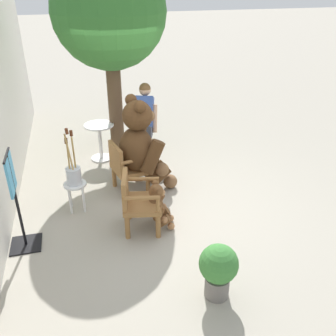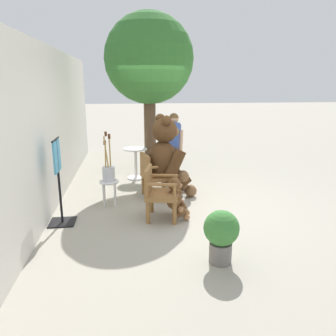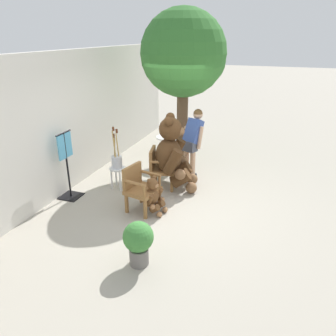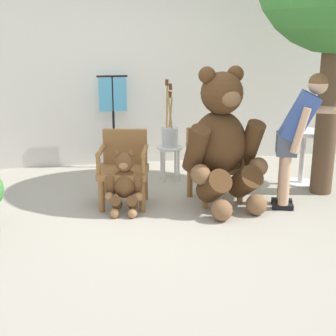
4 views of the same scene
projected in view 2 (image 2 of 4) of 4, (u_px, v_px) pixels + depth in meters
name	position (u px, v px, depth m)	size (l,w,h in m)	color
ground_plane	(186.00, 205.00, 6.01)	(60.00, 60.00, 0.00)	#A8A091
back_wall	(43.00, 131.00, 5.37)	(10.00, 0.16, 2.80)	beige
wooden_chair_left	(159.00, 191.00, 5.31)	(0.65, 0.62, 0.86)	olive
wooden_chair_right	(154.00, 174.00, 6.34)	(0.66, 0.63, 0.86)	olive
teddy_bear_large	(167.00, 157.00, 6.32)	(1.00, 1.00, 1.60)	#4C3019
teddy_bear_small	(176.00, 198.00, 5.36)	(0.44, 0.44, 0.71)	brown
person_visitor	(172.00, 143.00, 7.07)	(0.85, 0.48, 1.53)	black
white_stool	(109.00, 187.00, 5.91)	(0.34, 0.34, 0.46)	white
brush_bucket	(108.00, 172.00, 5.84)	(0.22, 0.22, 0.90)	silver
round_side_table	(136.00, 160.00, 7.56)	(0.56, 0.56, 0.72)	white
patio_tree	(151.00, 62.00, 7.24)	(2.05, 1.95, 3.66)	brown
potted_plant	(221.00, 233.00, 4.00)	(0.44, 0.44, 0.68)	slate
clothing_display_stand	(59.00, 180.00, 5.06)	(0.44, 0.40, 1.36)	black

